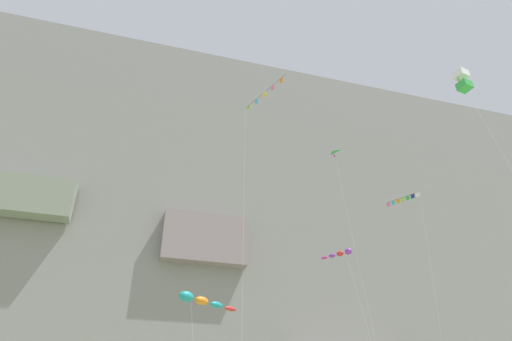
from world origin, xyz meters
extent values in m
cube|color=gray|center=(0.00, 68.35, 31.81)|extent=(180.00, 22.51, 63.63)
cube|color=gray|center=(-26.19, 55.63, 30.32)|extent=(16.44, 2.37, 5.42)
cube|color=gray|center=(0.00, 57.28, 27.31)|extent=(11.85, 4.01, 7.17)
ellipsoid|color=teal|center=(-4.57, 35.14, 13.25)|extent=(1.64, 1.45, 0.88)
ellipsoid|color=orange|center=(-3.13, 35.99, 13.22)|extent=(1.56, 1.31, 0.73)
ellipsoid|color=teal|center=(-1.68, 36.83, 13.19)|extent=(1.47, 1.17, 0.57)
ellipsoid|color=red|center=(-0.24, 37.68, 13.16)|extent=(1.39, 1.04, 0.41)
cylinder|color=black|center=(16.40, 33.01, 24.39)|extent=(1.93, 3.25, 0.02)
cube|color=white|center=(17.22, 31.63, 24.15)|extent=(0.26, 0.38, 0.45)
cube|color=navy|center=(16.94, 32.09, 24.15)|extent=(0.25, 0.37, 0.45)
cube|color=green|center=(16.67, 32.55, 24.15)|extent=(0.25, 0.38, 0.45)
cube|color=#8CCC33|center=(16.40, 33.01, 24.15)|extent=(0.26, 0.38, 0.45)
cube|color=orange|center=(16.12, 33.48, 24.15)|extent=(0.25, 0.38, 0.45)
cube|color=#38B2D1|center=(15.85, 33.94, 24.15)|extent=(0.26, 0.38, 0.45)
cube|color=pink|center=(15.58, 34.40, 24.15)|extent=(0.24, 0.37, 0.45)
cylinder|color=silver|center=(16.50, 31.35, 12.26)|extent=(1.73, 0.10, 24.28)
ellipsoid|color=purple|center=(11.67, 36.97, 19.54)|extent=(0.99, 1.02, 0.67)
ellipsoid|color=red|center=(11.12, 37.72, 19.52)|extent=(0.89, 0.94, 0.55)
ellipsoid|color=purple|center=(10.57, 38.47, 19.51)|extent=(0.79, 0.87, 0.43)
ellipsoid|color=#CC3399|center=(10.01, 39.22, 19.49)|extent=(0.69, 0.80, 0.31)
cube|color=white|center=(12.57, 17.88, 26.58)|extent=(1.01, 1.01, 0.60)
cube|color=green|center=(12.57, 17.88, 25.47)|extent=(1.01, 1.01, 0.60)
cylinder|color=black|center=(12.96, 17.88, 26.03)|extent=(0.03, 0.03, 1.62)
cylinder|color=black|center=(12.19, 17.88, 26.03)|extent=(0.03, 0.03, 1.62)
pyramid|color=green|center=(11.87, 38.63, 32.47)|extent=(1.24, 1.43, 0.21)
cube|color=#CC3399|center=(12.22, 38.80, 32.37)|extent=(0.32, 0.19, 0.37)
cylinder|color=silver|center=(13.03, 37.24, 16.25)|extent=(1.64, 3.14, 32.25)
cylinder|color=black|center=(1.76, 32.98, 34.98)|extent=(2.60, 6.38, 0.03)
cube|color=#8CCC33|center=(0.73, 35.53, 34.67)|extent=(0.27, 0.50, 0.56)
cube|color=#38B2D1|center=(1.24, 34.25, 34.67)|extent=(0.23, 0.49, 0.56)
cube|color=yellow|center=(1.76, 32.98, 34.67)|extent=(0.27, 0.50, 0.56)
cube|color=pink|center=(2.27, 31.71, 34.67)|extent=(0.26, 0.50, 0.56)
cube|color=orange|center=(2.79, 30.43, 34.67)|extent=(0.26, 0.50, 0.56)
cylinder|color=silver|center=(-0.12, 33.75, 17.55)|extent=(1.20, 4.84, 34.86)
camera|label=1|loc=(-9.10, -2.21, 2.92)|focal=31.62mm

